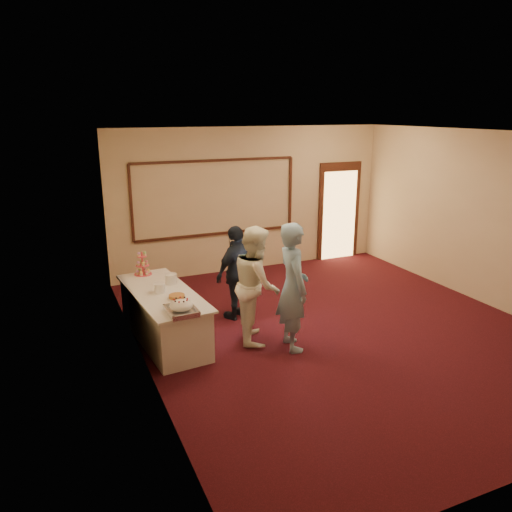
{
  "coord_description": "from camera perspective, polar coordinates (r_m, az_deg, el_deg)",
  "views": [
    {
      "loc": [
        -4.05,
        -6.07,
        3.32
      ],
      "look_at": [
        -1.11,
        0.7,
        1.15
      ],
      "focal_mm": 35.0,
      "sensor_mm": 36.0,
      "label": 1
    }
  ],
  "objects": [
    {
      "name": "floor",
      "position": [
        8.02,
        9.41,
        -8.31
      ],
      "size": [
        7.0,
        7.0,
        0.0
      ],
      "primitive_type": "plane",
      "color": "black",
      "rests_on": "ground"
    },
    {
      "name": "plate_stack_a",
      "position": [
        7.37,
        -10.97,
        -3.59
      ],
      "size": [
        0.17,
        0.17,
        0.14
      ],
      "color": "white",
      "rests_on": "buffet_table"
    },
    {
      "name": "man",
      "position": [
        7.04,
        4.24,
        -3.53
      ],
      "size": [
        0.53,
        0.73,
        1.85
      ],
      "primitive_type": "imported",
      "rotation": [
        0.0,
        0.0,
        1.44
      ],
      "color": "#82ABC9",
      "rests_on": "floor"
    },
    {
      "name": "pavlova_tray",
      "position": [
        6.59,
        -8.55,
        -5.82
      ],
      "size": [
        0.38,
        0.53,
        0.19
      ],
      "color": "#ADAEB4",
      "rests_on": "buffet_table"
    },
    {
      "name": "plate_stack_b",
      "position": [
        7.7,
        -9.69,
        -2.59
      ],
      "size": [
        0.18,
        0.18,
        0.15
      ],
      "color": "white",
      "rests_on": "buffet_table"
    },
    {
      "name": "wall_molding",
      "position": [
        10.23,
        -4.62,
        6.65
      ],
      "size": [
        3.45,
        0.04,
        1.55
      ],
      "color": "black",
      "rests_on": "room_walls"
    },
    {
      "name": "camera_flash",
      "position": [
        7.82,
        -0.52,
        0.11
      ],
      "size": [
        0.07,
        0.04,
        0.05
      ],
      "primitive_type": "cube",
      "rotation": [
        0.0,
        0.0,
        -0.02
      ],
      "color": "white",
      "rests_on": "guest"
    },
    {
      "name": "tart",
      "position": [
        7.11,
        -9.04,
        -4.62
      ],
      "size": [
        0.26,
        0.26,
        0.05
      ],
      "color": "white",
      "rests_on": "buffet_table"
    },
    {
      "name": "buffet_table",
      "position": [
        7.56,
        -10.5,
        -6.74
      ],
      "size": [
        1.02,
        2.2,
        0.77
      ],
      "color": "white",
      "rests_on": "floor"
    },
    {
      "name": "doorway",
      "position": [
        11.59,
        9.44,
        5.02
      ],
      "size": [
        1.05,
        0.07,
        2.2
      ],
      "color": "black",
      "rests_on": "floor"
    },
    {
      "name": "guest",
      "position": [
        8.11,
        -2.16,
        -1.89
      ],
      "size": [
        0.99,
        0.74,
        1.56
      ],
      "primitive_type": "imported",
      "rotation": [
        0.0,
        0.0,
        3.59
      ],
      "color": "black",
      "rests_on": "floor"
    },
    {
      "name": "room_walls",
      "position": [
        7.41,
        10.14,
        6.07
      ],
      "size": [
        6.04,
        7.04,
        3.02
      ],
      "color": "beige",
      "rests_on": "floor"
    },
    {
      "name": "cupcake_stand",
      "position": [
        8.2,
        -12.84,
        -1.09
      ],
      "size": [
        0.28,
        0.28,
        0.41
      ],
      "color": "#E3465A",
      "rests_on": "buffet_table"
    },
    {
      "name": "woman",
      "position": [
        7.31,
        0.07,
        -3.22
      ],
      "size": [
        0.89,
        1.01,
        1.73
      ],
      "primitive_type": "imported",
      "rotation": [
        0.0,
        0.0,
        1.24
      ],
      "color": "white",
      "rests_on": "floor"
    }
  ]
}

